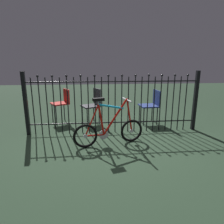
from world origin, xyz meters
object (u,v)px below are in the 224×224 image
chair_red (62,102)px  chair_charcoal (93,103)px  bicycle (109,129)px  chair_navy (152,103)px

chair_red → chair_charcoal: bearing=-10.5°
chair_charcoal → chair_red: (-0.77, 0.14, 0.01)m
chair_charcoal → bicycle: bearing=-78.6°
bicycle → chair_navy: bicycle is taller
chair_red → chair_navy: size_ratio=1.01×
chair_red → chair_navy: 2.20m
chair_charcoal → chair_red: bearing=169.5°
bicycle → chair_red: size_ratio=1.56×
bicycle → chair_charcoal: size_ratio=1.52×
chair_charcoal → chair_navy: size_ratio=1.04×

